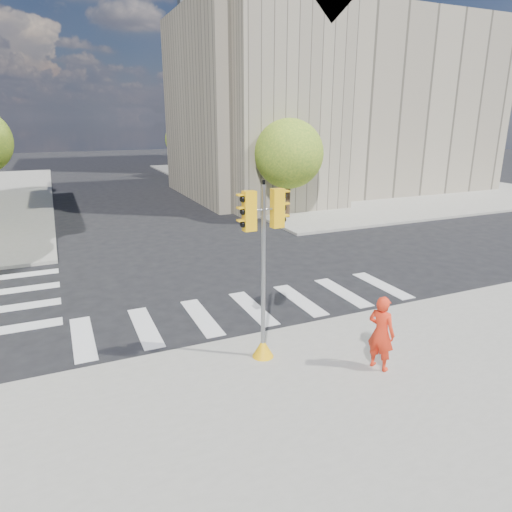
{
  "coord_description": "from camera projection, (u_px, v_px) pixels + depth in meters",
  "views": [
    {
      "loc": [
        -5.73,
        -15.03,
        6.16
      ],
      "look_at": [
        -0.33,
        -2.81,
        2.1
      ],
      "focal_mm": 32.0,
      "sensor_mm": 36.0,
      "label": 1
    }
  ],
  "objects": [
    {
      "name": "sidewalk_near",
      "position": [
        475.0,
        503.0,
        7.51
      ],
      "size": [
        30.0,
        14.0,
        0.15
      ],
      "primitive_type": "cube",
      "color": "gray",
      "rests_on": "ground"
    },
    {
      "name": "lamp_near",
      "position": [
        268.0,
        142.0,
        31.17
      ],
      "size": [
        0.35,
        0.18,
        8.11
      ],
      "color": "black",
      "rests_on": "sidewalk_far_right"
    },
    {
      "name": "tree_re_far",
      "position": [
        184.0,
        140.0,
        48.69
      ],
      "size": [
        4.0,
        4.0,
        5.88
      ],
      "color": "#382616",
      "rests_on": "ground"
    },
    {
      "name": "ground",
      "position": [
        234.0,
        288.0,
        17.16
      ],
      "size": [
        160.0,
        160.0,
        0.0
      ],
      "primitive_type": "plane",
      "color": "black",
      "rests_on": "ground"
    },
    {
      "name": "tree_re_near",
      "position": [
        289.0,
        154.0,
        27.63
      ],
      "size": [
        4.2,
        4.2,
        6.16
      ],
      "color": "#382616",
      "rests_on": "ground"
    },
    {
      "name": "sidewalk_far_right",
      "position": [
        323.0,
        178.0,
        47.62
      ],
      "size": [
        28.0,
        40.0,
        0.15
      ],
      "primitive_type": "cube",
      "color": "gray",
      "rests_on": "ground"
    },
    {
      "name": "traffic_signal",
      "position": [
        263.0,
        286.0,
        11.42
      ],
      "size": [
        1.07,
        0.56,
        4.62
      ],
      "rotation": [
        0.0,
        0.0,
        0.06
      ],
      "color": "#F7B00D",
      "rests_on": "sidewalk_near"
    },
    {
      "name": "lamp_far",
      "position": [
        205.0,
        135.0,
        43.43
      ],
      "size": [
        0.35,
        0.18,
        8.11
      ],
      "color": "black",
      "rests_on": "sidewalk_far_right"
    },
    {
      "name": "tree_re_mid",
      "position": [
        222.0,
        140.0,
        38.05
      ],
      "size": [
        4.6,
        4.6,
        6.66
      ],
      "color": "#382616",
      "rests_on": "ground"
    },
    {
      "name": "office_tower",
      "position": [
        274.0,
        45.0,
        58.06
      ],
      "size": [
        20.0,
        18.0,
        30.0
      ],
      "primitive_type": "cube",
      "color": "#9EA0A3",
      "rests_on": "ground"
    },
    {
      "name": "civic_building",
      "position": [
        325.0,
        104.0,
        37.81
      ],
      "size": [
        26.0,
        16.0,
        19.39
      ],
      "color": "gray",
      "rests_on": "ground"
    },
    {
      "name": "photographer",
      "position": [
        381.0,
        333.0,
        11.16
      ],
      "size": [
        0.69,
        0.82,
        1.92
      ],
      "primitive_type": "imported",
      "rotation": [
        0.0,
        0.0,
        1.96
      ],
      "color": "red",
      "rests_on": "sidewalk_near"
    }
  ]
}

